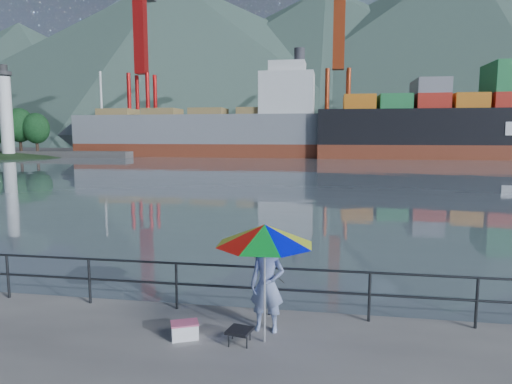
# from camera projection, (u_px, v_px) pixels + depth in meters

# --- Properties ---
(harbor_water) EXTENTS (500.00, 280.00, 0.00)m
(harbor_water) POSITION_uv_depth(u_px,v_px,m) (318.00, 147.00, 135.45)
(harbor_water) COLOR slate
(harbor_water) RESTS_ON ground
(far_dock) EXTENTS (200.00, 40.00, 0.40)m
(far_dock) POSITION_uv_depth(u_px,v_px,m) (360.00, 151.00, 97.62)
(far_dock) COLOR #514F4C
(far_dock) RESTS_ON ground
(guardrail) EXTENTS (22.00, 0.06, 1.03)m
(guardrail) POSITION_uv_depth(u_px,v_px,m) (132.00, 283.00, 9.85)
(guardrail) COLOR #2D3033
(guardrail) RESTS_ON ground
(mountains) EXTENTS (600.00, 332.80, 80.00)m
(mountains) POSITION_uv_depth(u_px,v_px,m) (414.00, 61.00, 200.68)
(mountains) COLOR #385147
(mountains) RESTS_ON ground
(port_cranes) EXTENTS (116.00, 28.00, 38.40)m
(port_cranes) POSITION_uv_depth(u_px,v_px,m) (482.00, 66.00, 83.35)
(port_cranes) COLOR red
(port_cranes) RESTS_ON ground
(container_stacks) EXTENTS (58.00, 5.40, 7.80)m
(container_stacks) POSITION_uv_depth(u_px,v_px,m) (455.00, 139.00, 94.35)
(container_stacks) COLOR #267F3F
(container_stacks) RESTS_ON ground
(fisherman) EXTENTS (0.67, 0.46, 1.78)m
(fisherman) POSITION_uv_depth(u_px,v_px,m) (267.00, 285.00, 8.58)
(fisherman) COLOR navy
(fisherman) RESTS_ON ground
(beach_umbrella) EXTENTS (2.26, 2.26, 2.15)m
(beach_umbrella) POSITION_uv_depth(u_px,v_px,m) (265.00, 235.00, 7.95)
(beach_umbrella) COLOR white
(beach_umbrella) RESTS_ON ground
(folding_stool) EXTENTS (0.49, 0.49, 0.27)m
(folding_stool) POSITION_uv_depth(u_px,v_px,m) (240.00, 336.00, 8.11)
(folding_stool) COLOR black
(folding_stool) RESTS_ON ground
(cooler_bag) EXTENTS (0.56, 0.48, 0.27)m
(cooler_bag) POSITION_uv_depth(u_px,v_px,m) (185.00, 331.00, 8.33)
(cooler_bag) COLOR white
(cooler_bag) RESTS_ON ground
(fishing_rod) EXTENTS (0.66, 1.64, 1.24)m
(fishing_rod) POSITION_uv_depth(u_px,v_px,m) (265.00, 307.00, 9.84)
(fishing_rod) COLOR black
(fishing_rod) RESTS_ON ground
(bulk_carrier) EXTENTS (46.13, 7.98, 14.50)m
(bulk_carrier) POSITION_uv_depth(u_px,v_px,m) (215.00, 131.00, 80.53)
(bulk_carrier) COLOR maroon
(bulk_carrier) RESTS_ON ground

